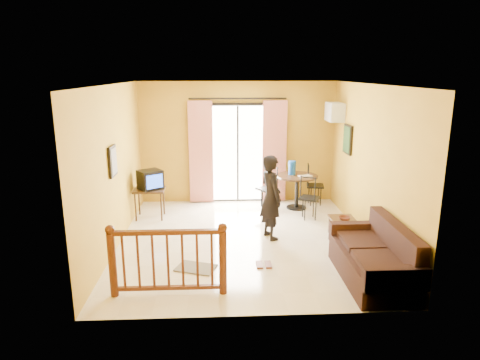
{
  "coord_description": "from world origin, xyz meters",
  "views": [
    {
      "loc": [
        -0.44,
        -7.31,
        3.02
      ],
      "look_at": [
        -0.06,
        0.2,
        1.09
      ],
      "focal_mm": 32.0,
      "sensor_mm": 36.0,
      "label": 1
    }
  ],
  "objects_px": {
    "coffee_table": "(345,227)",
    "standing_person": "(271,197)",
    "television": "(150,180)",
    "dining_table": "(297,182)",
    "sofa": "(376,259)"
  },
  "relations": [
    {
      "from": "coffee_table",
      "to": "standing_person",
      "type": "distance_m",
      "value": 1.47
    },
    {
      "from": "television",
      "to": "sofa",
      "type": "relative_size",
      "value": 0.32
    },
    {
      "from": "sofa",
      "to": "standing_person",
      "type": "xyz_separation_m",
      "value": [
        -1.36,
        1.74,
        0.46
      ]
    },
    {
      "from": "standing_person",
      "to": "sofa",
      "type": "bearing_deg",
      "value": -162.98
    },
    {
      "from": "television",
      "to": "dining_table",
      "type": "xyz_separation_m",
      "value": [
        3.17,
        0.49,
        -0.23
      ]
    },
    {
      "from": "standing_person",
      "to": "television",
      "type": "bearing_deg",
      "value": 41.39
    },
    {
      "from": "dining_table",
      "to": "sofa",
      "type": "bearing_deg",
      "value": -80.92
    },
    {
      "from": "television",
      "to": "coffee_table",
      "type": "bearing_deg",
      "value": -55.61
    },
    {
      "from": "television",
      "to": "coffee_table",
      "type": "relative_size",
      "value": 0.73
    },
    {
      "from": "standing_person",
      "to": "dining_table",
      "type": "bearing_deg",
      "value": -45.88
    },
    {
      "from": "television",
      "to": "sofa",
      "type": "xyz_separation_m",
      "value": [
        3.72,
        -2.97,
        -0.5
      ]
    },
    {
      "from": "dining_table",
      "to": "coffee_table",
      "type": "xyz_separation_m",
      "value": [
        0.55,
        -1.9,
        -0.36
      ]
    },
    {
      "from": "coffee_table",
      "to": "standing_person",
      "type": "relative_size",
      "value": 0.52
    },
    {
      "from": "coffee_table",
      "to": "sofa",
      "type": "xyz_separation_m",
      "value": [
        0.01,
        -1.57,
        0.09
      ]
    },
    {
      "from": "television",
      "to": "dining_table",
      "type": "height_order",
      "value": "television"
    }
  ]
}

